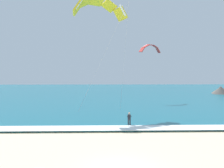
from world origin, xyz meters
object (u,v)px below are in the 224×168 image
kite_primary (99,6)px  kite_distant (150,48)px  kitesurfer (129,119)px  surfboard (129,127)px

kite_primary → kite_distant: kite_primary is taller
kite_distant → kitesurfer: bearing=-105.0°
kite_distant → kite_primary: bearing=-118.4°
surfboard → kite_primary: kite_primary is taller
surfboard → kite_primary: (-3.57, 5.88, 15.10)m
kitesurfer → kite_primary: kite_primary is taller
surfboard → kite_primary: bearing=121.3°
kite_primary → kite_distant: 21.68m
surfboard → kite_primary: size_ratio=0.10×
kite_primary → kite_distant: (10.16, 18.78, -3.72)m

